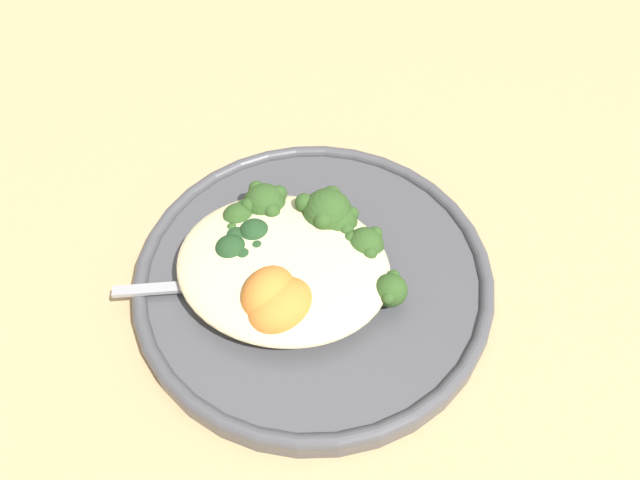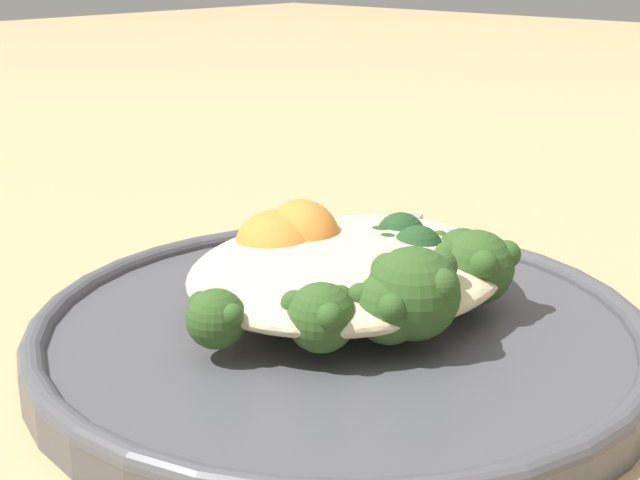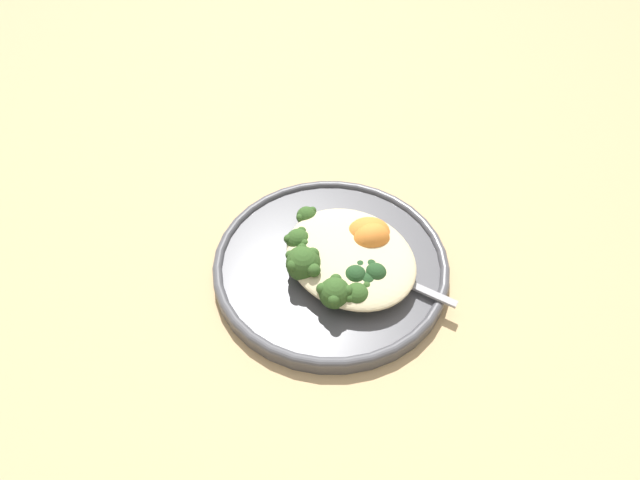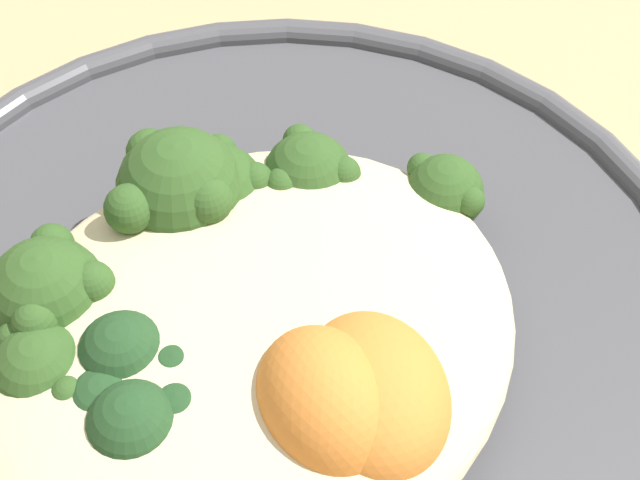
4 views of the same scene
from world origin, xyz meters
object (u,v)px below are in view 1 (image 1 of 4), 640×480
(quinoa_mound, at_px, (283,265))
(broccoli_stalk_5, at_px, (256,238))
(plate, at_px, (318,277))
(broccoli_stalk_2, at_px, (331,235))
(broccoli_stalk_1, at_px, (353,252))
(sweet_potato_chunk_1, at_px, (281,307))
(broccoli_stalk_0, at_px, (354,287))
(kale_tuft, at_px, (245,249))
(broccoli_stalk_4, at_px, (270,217))
(broccoli_stalk_3, at_px, (318,227))
(sweet_potato_chunk_0, at_px, (268,294))
(spoon, at_px, (229,282))

(quinoa_mound, bearing_deg, broccoli_stalk_5, 144.31)
(plate, bearing_deg, broccoli_stalk_2, 82.22)
(broccoli_stalk_1, distance_m, sweet_potato_chunk_1, 0.08)
(broccoli_stalk_1, xyz_separation_m, sweet_potato_chunk_1, (-0.04, -0.07, 0.00))
(broccoli_stalk_0, bearing_deg, kale_tuft, 168.59)
(plate, distance_m, broccoli_stalk_5, 0.06)
(broccoli_stalk_2, bearing_deg, kale_tuft, 134.78)
(broccoli_stalk_1, distance_m, broccoli_stalk_4, 0.08)
(broccoli_stalk_3, bearing_deg, sweet_potato_chunk_1, 178.33)
(broccoli_stalk_1, bearing_deg, quinoa_mound, 163.78)
(broccoli_stalk_0, distance_m, broccoli_stalk_1, 0.03)
(broccoli_stalk_4, bearing_deg, broccoli_stalk_3, -130.32)
(plate, bearing_deg, kale_tuft, -173.21)
(quinoa_mound, bearing_deg, sweet_potato_chunk_0, -91.51)
(broccoli_stalk_2, xyz_separation_m, sweet_potato_chunk_1, (-0.02, -0.08, 0.00))
(quinoa_mound, xyz_separation_m, kale_tuft, (-0.03, 0.01, 0.00))
(broccoli_stalk_0, relative_size, kale_tuft, 2.12)
(broccoli_stalk_1, xyz_separation_m, kale_tuft, (-0.08, -0.02, 0.00))
(plate, height_order, sweet_potato_chunk_1, sweet_potato_chunk_1)
(plate, relative_size, broccoli_stalk_0, 2.89)
(quinoa_mound, relative_size, broccoli_stalk_3, 1.49)
(plate, relative_size, broccoli_stalk_4, 3.10)
(broccoli_stalk_4, xyz_separation_m, broccoli_stalk_5, (-0.01, -0.02, -0.00))
(plate, bearing_deg, broccoli_stalk_0, -25.18)
(kale_tuft, bearing_deg, broccoli_stalk_1, 14.55)
(broccoli_stalk_0, distance_m, broccoli_stalk_2, 0.05)
(broccoli_stalk_4, distance_m, kale_tuft, 0.04)
(broccoli_stalk_4, bearing_deg, kale_tuft, 129.35)
(broccoli_stalk_5, distance_m, kale_tuft, 0.02)
(plate, bearing_deg, quinoa_mound, -153.67)
(quinoa_mound, distance_m, broccoli_stalk_4, 0.05)
(quinoa_mound, height_order, broccoli_stalk_4, broccoli_stalk_4)
(quinoa_mound, relative_size, broccoli_stalk_4, 1.80)
(plate, bearing_deg, sweet_potato_chunk_1, -105.30)
(spoon, bearing_deg, broccoli_stalk_2, -159.14)
(broccoli_stalk_2, xyz_separation_m, spoon, (-0.07, -0.06, -0.01))
(broccoli_stalk_3, relative_size, broccoli_stalk_4, 1.21)
(plate, distance_m, broccoli_stalk_0, 0.04)
(broccoli_stalk_0, bearing_deg, sweet_potato_chunk_0, -159.48)
(broccoli_stalk_1, relative_size, broccoli_stalk_2, 0.76)
(broccoli_stalk_3, height_order, sweet_potato_chunk_0, same)
(broccoli_stalk_0, xyz_separation_m, broccoli_stalk_1, (-0.01, 0.03, 0.00))
(broccoli_stalk_2, bearing_deg, sweet_potato_chunk_1, -176.24)
(quinoa_mound, distance_m, broccoli_stalk_0, 0.06)
(broccoli_stalk_0, distance_m, broccoli_stalk_3, 0.06)
(plate, bearing_deg, broccoli_stalk_5, 170.66)
(broccoli_stalk_0, relative_size, sweet_potato_chunk_1, 1.88)
(broccoli_stalk_0, distance_m, sweet_potato_chunk_1, 0.06)
(sweet_potato_chunk_0, bearing_deg, spoon, 161.98)
(broccoli_stalk_2, relative_size, broccoli_stalk_4, 1.04)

